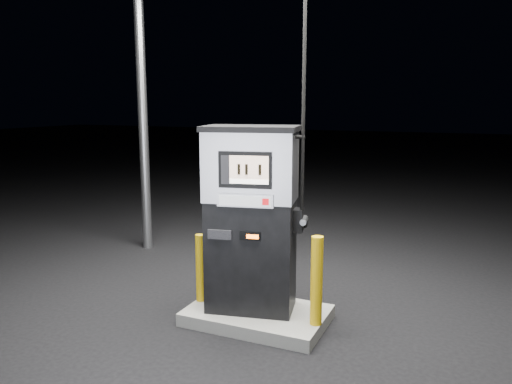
% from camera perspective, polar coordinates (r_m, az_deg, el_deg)
% --- Properties ---
extents(ground, '(80.00, 80.00, 0.00)m').
position_cam_1_polar(ground, '(6.06, 0.14, -14.57)').
color(ground, black).
rests_on(ground, ground).
extents(pump_island, '(1.60, 1.00, 0.15)m').
position_cam_1_polar(pump_island, '(6.03, 0.14, -13.92)').
color(pump_island, slate).
rests_on(pump_island, ground).
extents(fuel_dispenser, '(1.23, 0.84, 4.43)m').
position_cam_1_polar(fuel_dispenser, '(5.70, -0.53, -2.91)').
color(fuel_dispenser, black).
rests_on(fuel_dispenser, pump_island).
extents(bollard_left, '(0.12, 0.12, 0.83)m').
position_cam_1_polar(bollard_left, '(6.14, -6.38, -8.62)').
color(bollard_left, '#C6990B').
rests_on(bollard_left, pump_island).
extents(bollard_right, '(0.16, 0.16, 0.99)m').
position_cam_1_polar(bollard_right, '(5.49, 6.94, -10.05)').
color(bollard_right, '#C6990B').
rests_on(bollard_right, pump_island).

